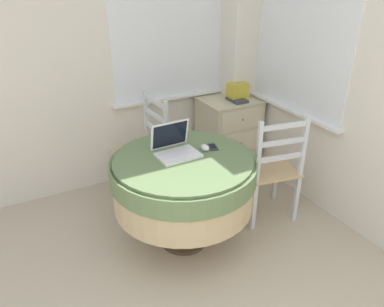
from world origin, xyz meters
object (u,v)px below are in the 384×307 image
Objects in this scene: storage_box at (237,91)px; book_on_cabinet at (237,100)px; dining_chair_near_back_window at (145,150)px; round_dining_table at (183,179)px; dining_chair_near_right_window at (271,170)px; cell_phone at (213,147)px; computer_mouse at (205,148)px; laptop at (175,148)px; corner_cabinet at (228,133)px.

book_on_cabinet is (-0.04, -0.05, -0.07)m from storage_box.
dining_chair_near_back_window is 4.59× the size of book_on_cabinet.
dining_chair_near_right_window is at bearing -2.82° from round_dining_table.
dining_chair_near_right_window is at bearing -9.79° from cell_phone.
dining_chair_near_back_window reaches higher than computer_mouse.
computer_mouse is (0.22, -0.05, -0.03)m from laptop.
round_dining_table is 1.32m from corner_cabinet.
computer_mouse is 0.65m from dining_chair_near_right_window.
corner_cabinet is 3.65× the size of book_on_cabinet.
round_dining_table is 1.39× the size of corner_cabinet.
dining_chair_near_back_window is at bearing 133.06° from dining_chair_near_right_window.
cell_phone is 0.58m from dining_chair_near_right_window.
book_on_cabinet is at bearing 38.69° from round_dining_table.
round_dining_table is 0.32m from cell_phone.
computer_mouse reaches higher than cell_phone.
corner_cabinet reaches higher than round_dining_table.
corner_cabinet is (0.98, 0.80, -0.40)m from laptop.
computer_mouse is at bearing -169.11° from cell_phone.
storage_box is (0.06, -0.04, 0.45)m from corner_cabinet.
dining_chair_near_back_window is 0.96m from corner_cabinet.
dining_chair_near_right_window is (0.76, -0.82, 0.00)m from dining_chair_near_back_window.
laptop is at bearing 167.12° from computer_mouse.
dining_chair_near_right_window reaches higher than cell_phone.
storage_box reaches higher than corner_cabinet.
laptop reaches higher than round_dining_table.
laptop reaches higher than cell_phone.
laptop is 0.29m from cell_phone.
dining_chair_near_right_window is at bearing -106.00° from storage_box.
storage_box is (0.75, 0.79, 0.10)m from cell_phone.
dining_chair_near_back_window reaches higher than corner_cabinet.
laptop is 1.48× the size of book_on_cabinet.
cell_phone is 0.69× the size of storage_box.
laptop reaches higher than storage_box.
book_on_cabinet is at bearing 35.05° from laptop.
corner_cabinet is 4.12× the size of storage_box.
corner_cabinet is (0.69, 0.83, -0.35)m from cell_phone.
corner_cabinet is 0.39m from book_on_cabinet.
computer_mouse is 0.82m from dining_chair_near_back_window.
cell_phone is at bearing -133.54° from storage_box.
cell_phone is at bearing 10.89° from computer_mouse.
book_on_cabinet is (0.79, 0.75, 0.01)m from computer_mouse.
laptop reaches higher than book_on_cabinet.
storage_box is at bearing 39.48° from round_dining_table.
dining_chair_near_right_window is at bearing -8.77° from laptop.
laptop reaches higher than computer_mouse.
computer_mouse is 0.41× the size of book_on_cabinet.
cell_phone is at bearing -70.24° from dining_chair_near_back_window.
computer_mouse is 0.09× the size of dining_chair_near_right_window.
book_on_cabinet is (0.98, 0.01, 0.31)m from dining_chair_near_back_window.
round_dining_table is 0.78m from dining_chair_near_right_window.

